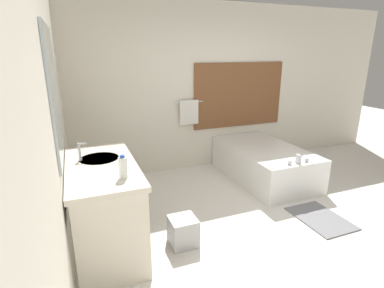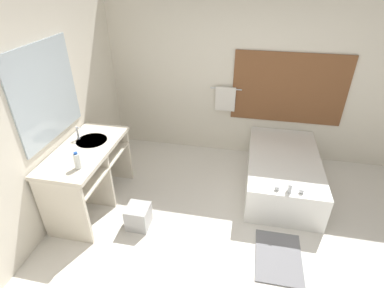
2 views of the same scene
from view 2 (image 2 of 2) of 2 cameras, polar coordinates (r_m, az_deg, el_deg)
ground_plane at (r=3.70m, az=6.70°, el=-19.45°), size 16.00×16.00×0.00m
wall_back_with_blinds at (r=4.84m, az=10.60°, el=12.46°), size 7.40×0.13×2.70m
wall_left_with_mirror at (r=3.62m, az=-29.40°, el=2.50°), size 0.08×7.40×2.70m
vanity_counter at (r=4.07m, az=-19.04°, el=-3.52°), size 0.65×1.32×0.90m
sink_faucet at (r=4.11m, az=-20.92°, el=1.95°), size 0.09×0.04×0.18m
bathtub at (r=4.54m, az=16.83°, el=-4.85°), size 0.98×1.71×0.63m
water_bottle_1 at (r=3.52m, az=-21.01°, el=-2.99°), size 0.07×0.07×0.20m
waste_bin at (r=3.89m, az=-10.17°, el=-13.43°), size 0.27×0.27×0.30m
bath_mat at (r=3.74m, az=16.14°, el=-19.95°), size 0.51×0.72×0.02m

